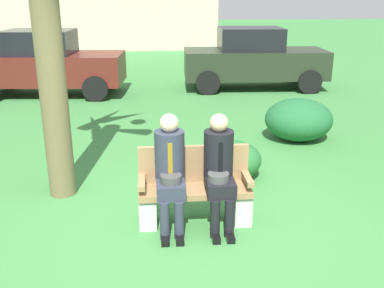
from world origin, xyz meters
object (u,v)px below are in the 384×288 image
shrub_near_bench (299,119)px  parked_car_near (46,63)px  park_bench (195,190)px  seated_man_left (170,167)px  parked_car_far (254,59)px  seated_man_right (219,166)px  shrub_mid_lawn (231,160)px

shrub_near_bench → parked_car_near: (-5.43, 4.29, 0.45)m
park_bench → seated_man_left: size_ratio=0.98×
parked_car_far → parked_car_near: bearing=-176.3°
shrub_near_bench → seated_man_right: bearing=-122.3°
seated_man_left → shrub_mid_lawn: seated_man_left is taller
seated_man_right → parked_car_near: size_ratio=0.33×
park_bench → shrub_near_bench: park_bench is taller
seated_man_left → shrub_mid_lawn: 1.72m
park_bench → shrub_mid_lawn: park_bench is taller
shrub_near_bench → parked_car_far: (0.16, 4.65, 0.45)m
shrub_mid_lawn → parked_car_far: 6.56m
seated_man_left → shrub_mid_lawn: size_ratio=1.49×
park_bench → seated_man_left: (-0.29, -0.12, 0.35)m
shrub_mid_lawn → parked_car_far: (1.70, 6.31, 0.56)m
parked_car_near → seated_man_right: bearing=-64.4°
park_bench → parked_car_far: size_ratio=0.33×
park_bench → seated_man_left: 0.47m
shrub_mid_lawn → parked_car_near: size_ratio=0.22×
seated_man_left → parked_car_near: bearing=112.0°
park_bench → parked_car_far: bearing=72.8°
parked_car_near → parked_car_far: 5.60m
shrub_near_bench → shrub_mid_lawn: 2.27m
parked_car_near → parked_car_far: bearing=3.7°
shrub_near_bench → parked_car_far: size_ratio=0.31×
seated_man_left → seated_man_right: bearing=-0.1°
seated_man_right → parked_car_far: parked_car_far is taller
park_bench → parked_car_near: 7.91m
seated_man_left → parked_car_far: (2.63, 7.68, 0.10)m
seated_man_right → shrub_mid_lawn: bearing=74.6°
seated_man_left → parked_car_near: 7.89m
shrub_mid_lawn → parked_car_far: parked_car_far is taller
parked_car_near → shrub_near_bench: bearing=-38.3°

